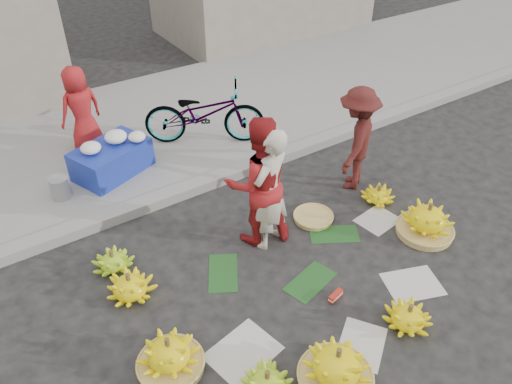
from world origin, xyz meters
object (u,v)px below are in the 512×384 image
vendor_cream (270,190)px  flower_table (112,157)px  banana_bunch_4 (427,220)px  banana_bunch_0 (169,356)px  bicycle (204,113)px

vendor_cream → flower_table: size_ratio=1.31×
banana_bunch_4 → vendor_cream: bearing=151.2°
banana_bunch_4 → flower_table: 4.61m
banana_bunch_4 → flower_table: bearing=130.6°
banana_bunch_4 → flower_table: flower_table is taller
banana_bunch_0 → banana_bunch_4: banana_bunch_4 is taller
flower_table → banana_bunch_4: bearing=-70.9°
vendor_cream → bicycle: 2.59m
banana_bunch_4 → vendor_cream: vendor_cream is taller
banana_bunch_0 → flower_table: 3.60m
banana_bunch_0 → bicycle: 4.30m
banana_bunch_0 → flower_table: bearing=78.3°
vendor_cream → flower_table: bearing=-87.9°
banana_bunch_0 → bicycle: bearing=56.6°
banana_bunch_4 → bicycle: bearing=111.1°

